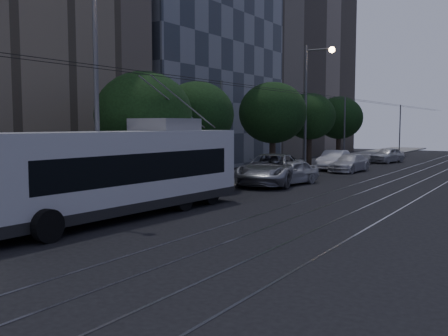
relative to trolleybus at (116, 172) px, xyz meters
name	(u,v)px	position (x,y,z in m)	size (l,w,h in m)	color
ground	(191,233)	(4.10, -0.70, -1.78)	(120.00, 120.00, 0.00)	black
sidewalk	(270,172)	(-3.40, 19.30, -1.70)	(5.00, 90.00, 0.15)	slate
tram_rails	(408,181)	(6.60, 19.30, -1.77)	(4.52, 90.00, 0.02)	#93939B
overhead_wires	(302,126)	(-0.87, 19.30, 1.69)	(2.23, 90.00, 6.00)	black
building_glass_mid	(166,13)	(-14.90, 21.30, 11.64)	(14.40, 18.40, 26.80)	#3A414A
building_tan_far	(271,10)	(-14.90, 41.30, 15.64)	(14.40, 22.40, 34.80)	gray
trolleybus	(116,172)	(0.00, 0.00, 0.00)	(3.32, 12.98, 5.63)	silver
pickup_silver	(272,169)	(0.11, 12.80, -0.86)	(3.03, 6.58, 1.83)	#94969B
car_white_a	(290,172)	(1.06, 13.30, -1.04)	(1.75, 4.34, 1.48)	#B1B2B5
car_white_b	(349,163)	(1.40, 23.12, -1.11)	(1.86, 4.58, 1.33)	silver
car_white_c	(334,160)	(-0.20, 24.18, -1.00)	(1.64, 4.70, 1.55)	silver
car_white_d	(387,155)	(1.40, 33.96, -1.05)	(1.71, 4.25, 1.45)	#BBBCC0
tree_1	(144,116)	(-2.40, 4.29, 2.24)	(4.69, 4.69, 6.14)	black
tree_2	(197,115)	(-2.40, 8.66, 2.33)	(4.09, 4.09, 5.97)	black
tree_3	(273,113)	(-2.40, 17.75, 2.63)	(4.79, 4.79, 6.58)	black
tree_4	(310,117)	(-2.90, 25.47, 2.48)	(4.34, 4.34, 6.23)	black
tree_5	(339,118)	(-2.87, 32.45, 2.44)	(4.52, 4.52, 6.27)	black
streetlamp_near	(103,69)	(-0.69, 0.11, 3.97)	(2.31, 0.44, 9.49)	#5C5D5F
streetlamp_far	(311,96)	(-0.83, 20.78, 3.91)	(2.29, 0.44, 9.39)	#5C5D5F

